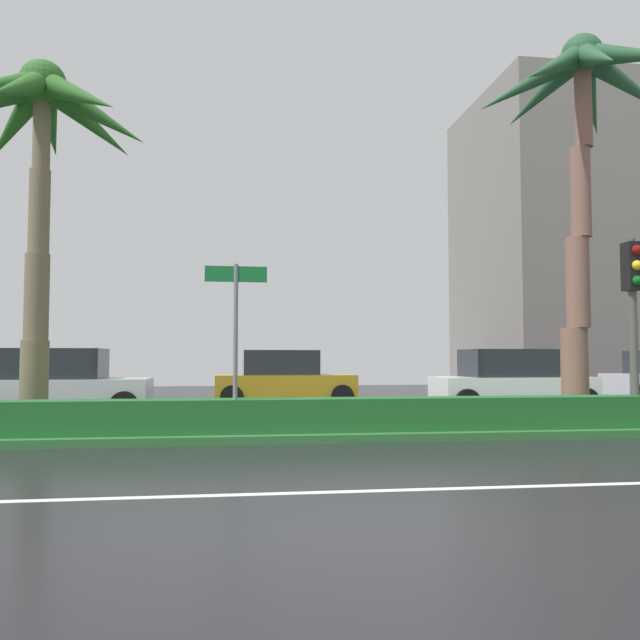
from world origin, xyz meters
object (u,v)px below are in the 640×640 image
palm_tree_centre_left (581,119)px  street_name_sign (236,324)px  palm_tree_mid_left (41,133)px  car_in_traffic_leading (60,384)px  car_in_traffic_second (284,379)px  traffic_signal_median_right (633,296)px  car_in_traffic_third (511,382)px

palm_tree_centre_left → street_name_sign: (-7.57, -1.59, -4.67)m
palm_tree_mid_left → street_name_sign: (3.81, -1.60, -3.81)m
palm_tree_mid_left → car_in_traffic_leading: palm_tree_mid_left is taller
street_name_sign → car_in_traffic_second: (1.60, 8.75, -1.25)m
palm_tree_mid_left → street_name_sign: size_ratio=2.40×
car_in_traffic_leading → car_in_traffic_second: size_ratio=1.00×
palm_tree_mid_left → car_in_traffic_leading: bearing=97.0°
traffic_signal_median_right → street_name_sign: 7.78m
palm_tree_mid_left → car_in_traffic_leading: (-0.50, 4.03, -5.07)m
traffic_signal_median_right → car_in_traffic_leading: 13.37m
traffic_signal_median_right → palm_tree_mid_left: bearing=173.0°
palm_tree_centre_left → street_name_sign: 9.04m
palm_tree_centre_left → traffic_signal_median_right: palm_tree_centre_left is taller
palm_tree_centre_left → car_in_traffic_third: palm_tree_centre_left is taller
palm_tree_centre_left → car_in_traffic_second: 11.05m
street_name_sign → car_in_traffic_second: size_ratio=0.70×
palm_tree_mid_left → palm_tree_centre_left: (11.38, -0.01, 0.86)m
palm_tree_centre_left → car_in_traffic_third: bearing=89.1°
palm_tree_mid_left → car_in_traffic_second: (5.40, 7.15, -5.07)m
car_in_traffic_leading → car_in_traffic_second: bearing=27.9°
car_in_traffic_second → car_in_traffic_leading: bearing=-152.1°
street_name_sign → car_in_traffic_second: bearing=79.7°
traffic_signal_median_right → car_in_traffic_leading: traffic_signal_median_right is taller
car_in_traffic_second → car_in_traffic_third: size_ratio=1.00×
traffic_signal_median_right → car_in_traffic_leading: (-12.06, 5.45, -1.86)m
car_in_traffic_third → palm_tree_centre_left: bearing=-90.9°
traffic_signal_median_right → car_in_traffic_leading: size_ratio=0.86×
palm_tree_centre_left → traffic_signal_median_right: (0.19, -1.41, -4.06)m
traffic_signal_median_right → car_in_traffic_leading: bearing=155.7°
car_in_traffic_third → street_name_sign: bearing=-143.7°
car_in_traffic_second → car_in_traffic_third: same height
street_name_sign → palm_tree_mid_left: bearing=157.2°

